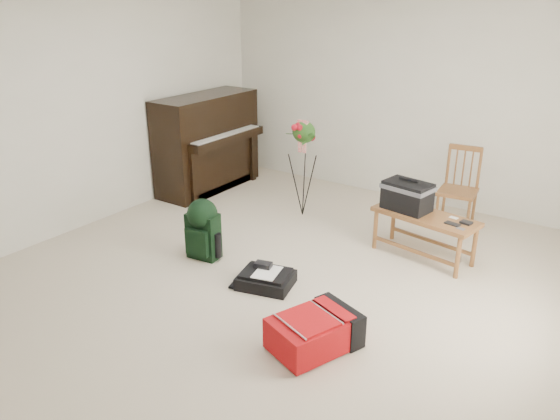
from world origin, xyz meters
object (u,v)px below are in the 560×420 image
Objects in this scene: piano at (208,145)px; flower_stand at (303,169)px; red_suitcase at (317,329)px; black_duffel at (266,279)px; dining_chair at (459,189)px; bench at (412,203)px; green_backpack at (203,226)px.

flower_stand is (1.55, -0.11, -0.03)m from piano.
piano reaches higher than red_suitcase.
red_suitcase is 0.98m from black_duffel.
red_suitcase is (3.04, -2.24, -0.46)m from piano.
red_suitcase is at bearing -45.35° from black_duffel.
red_suitcase is at bearing -98.38° from dining_chair.
black_duffel is at bearing -118.45° from dining_chair.
dining_chair is at bearing 90.20° from bench.
red_suitcase is 0.65× the size of flower_stand.
black_duffel is at bearing -14.29° from green_backpack.
bench is 1.64m from black_duffel.
bench is (3.00, -0.39, -0.05)m from piano.
black_duffel is 0.89× the size of green_backpack.
piano is 3.81m from red_suitcase.
dining_chair is 1.65× the size of black_duffel.
piano reaches higher than black_duffel.
bench is at bearing 45.11° from black_duffel.
piano is 1.56m from flower_stand.
bench is at bearing 111.98° from red_suitcase.
black_duffel is at bearing -62.60° from flower_stand.
flower_stand is (-1.61, -0.69, 0.13)m from dining_chair.
green_backpack is (-0.85, 0.11, 0.27)m from black_duffel.
black_duffel is 0.89m from green_backpack.
flower_stand is (-1.49, 2.14, 0.43)m from red_suitcase.
bench is 1.95× the size of black_duffel.
flower_stand is at bearing -162.80° from dining_chair.
bench is at bearing 30.23° from green_backpack.
black_duffel is 0.47× the size of flower_stand.
red_suitcase is 1.23× the size of green_backpack.
bench is 1.41× the size of red_suitcase.
piano is 1.40× the size of bench.
dining_chair is 1.20× the size of red_suitcase.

